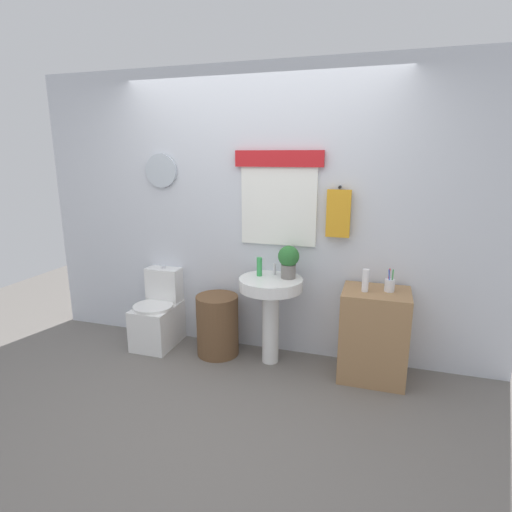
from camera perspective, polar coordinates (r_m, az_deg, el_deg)
name	(u,v)px	position (r m, az deg, el deg)	size (l,w,h in m)	color
ground_plane	(213,411)	(3.24, -5.95, -20.58)	(8.00, 8.00, 0.00)	slate
back_wall	(259,214)	(3.79, 0.46, 5.89)	(4.40, 0.18, 2.60)	silver
toilet	(159,316)	(4.20, -13.33, -8.07)	(0.38, 0.51, 0.76)	white
laundry_hamper	(218,325)	(3.90, -5.37, -9.53)	(0.39, 0.39, 0.57)	brown
pedestal_sink	(271,298)	(3.63, 2.06, -5.87)	(0.56, 0.56, 0.79)	white
faucet	(275,269)	(3.67, 2.59, -1.86)	(0.03, 0.03, 0.10)	silver
wooden_cabinet	(374,335)	(3.60, 16.03, -10.45)	(0.54, 0.44, 0.76)	#9E754C
soap_bottle	(259,267)	(3.62, 0.48, -1.48)	(0.05, 0.05, 0.17)	green
potted_plant	(289,260)	(3.55, 4.55, -0.54)	(0.18, 0.18, 0.29)	slate
lotion_bottle	(365,280)	(3.40, 14.96, -3.29)	(0.05, 0.05, 0.18)	white
toothbrush_cup	(390,285)	(3.47, 18.07, -3.85)	(0.08, 0.08, 0.19)	silver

